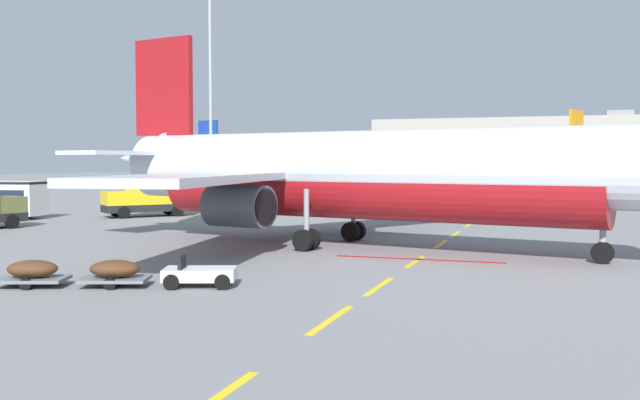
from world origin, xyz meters
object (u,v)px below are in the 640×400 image
airliner_foreground (355,173)px  airliner_far_center (268,167)px  baggage_train (75,272)px  catering_truck (149,197)px  apron_light_mast_near (210,42)px  airliner_mid_left (535,170)px

airliner_foreground → airliner_far_center: (-33.34, 67.29, -0.26)m
baggage_train → catering_truck: bearing=117.6°
catering_truck → apron_light_mast_near: (-5.48, 21.73, 16.43)m
airliner_foreground → airliner_mid_left: 50.81m
airliner_mid_left → catering_truck: airliner_mid_left is taller
catering_truck → baggage_train: (15.61, -29.91, -1.11)m
airliner_mid_left → catering_truck: (-29.52, -35.27, -1.97)m
baggage_train → apron_light_mast_near: size_ratio=0.39×
catering_truck → baggage_train: 33.75m
airliner_far_center → baggage_train: (26.98, -82.22, -3.16)m
airliner_mid_left → baggage_train: airliner_mid_left is taller
airliner_foreground → baggage_train: (-6.36, -14.94, -3.42)m
airliner_foreground → baggage_train: bearing=-113.1°
airliner_mid_left → catering_truck: bearing=-129.9°
airliner_far_center → airliner_mid_left: bearing=-22.6°
airliner_foreground → apron_light_mast_near: 47.96m
catering_truck → apron_light_mast_near: 27.79m
catering_truck → airliner_mid_left: bearing=50.1°
baggage_train → airliner_foreground: bearing=66.9°
airliner_mid_left → baggage_train: (-13.92, -65.18, -3.08)m
airliner_foreground → baggage_train: airliner_foreground is taller
catering_truck → apron_light_mast_near: size_ratio=0.23×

